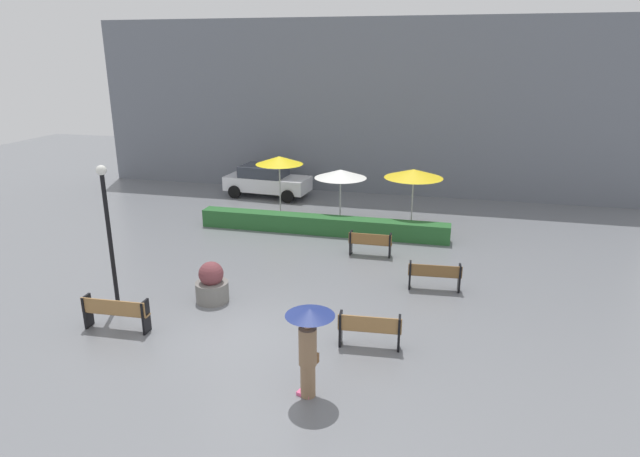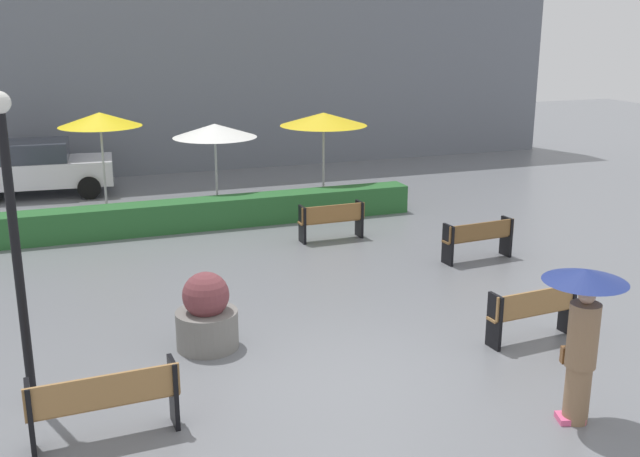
# 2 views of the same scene
# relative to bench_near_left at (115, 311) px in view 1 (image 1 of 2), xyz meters

# --- Properties ---
(ground_plane) EXTENTS (60.00, 60.00, 0.00)m
(ground_plane) POSITION_rel_bench_near_left_xyz_m (3.46, 0.71, -0.54)
(ground_plane) COLOR slate
(bench_near_left) EXTENTS (1.81, 0.43, 0.90)m
(bench_near_left) POSITION_rel_bench_near_left_xyz_m (0.00, 0.00, 0.00)
(bench_near_left) COLOR #9E7242
(bench_near_left) RESTS_ON ground
(bench_near_right) EXTENTS (1.57, 0.44, 0.88)m
(bench_near_right) POSITION_rel_bench_near_left_xyz_m (6.58, 0.71, -0.01)
(bench_near_right) COLOR #9E7242
(bench_near_right) RESTS_ON ground
(bench_far_right) EXTENTS (1.62, 0.48, 0.85)m
(bench_far_right) POSITION_rel_bench_near_left_xyz_m (7.97, 4.60, -0.03)
(bench_far_right) COLOR brown
(bench_far_right) RESTS_ON ground
(bench_back_row) EXTENTS (1.54, 0.40, 0.85)m
(bench_back_row) POSITION_rel_bench_near_left_xyz_m (5.60, 7.07, -0.04)
(bench_back_row) COLOR olive
(bench_back_row) RESTS_ON ground
(pedestrian_with_umbrella) EXTENTS (1.04, 1.04, 2.00)m
(pedestrian_with_umbrella) POSITION_rel_bench_near_left_xyz_m (5.64, -1.52, 0.80)
(pedestrian_with_umbrella) COLOR #8C6B4C
(pedestrian_with_umbrella) RESTS_ON ground
(planter_pot) EXTENTS (0.96, 0.96, 1.22)m
(planter_pot) POSITION_rel_bench_near_left_xyz_m (1.70, 2.23, -0.01)
(planter_pot) COLOR slate
(planter_pot) RESTS_ON ground
(lamp_post) EXTENTS (0.28, 0.28, 4.11)m
(lamp_post) POSITION_rel_bench_near_left_xyz_m (-0.86, 1.33, 1.97)
(lamp_post) COLOR black
(lamp_post) RESTS_ON ground
(patio_umbrella_yellow) EXTENTS (2.08, 2.08, 2.67)m
(patio_umbrella_yellow) POSITION_rel_bench_near_left_xyz_m (0.91, 11.17, 1.95)
(patio_umbrella_yellow) COLOR silver
(patio_umbrella_yellow) RESTS_ON ground
(patio_umbrella_white) EXTENTS (2.19, 2.19, 2.31)m
(patio_umbrella_white) POSITION_rel_bench_near_left_xyz_m (3.73, 10.73, 1.59)
(patio_umbrella_white) COLOR silver
(patio_umbrella_white) RESTS_ON ground
(patio_umbrella_yellow_far) EXTENTS (2.39, 2.39, 2.47)m
(patio_umbrella_yellow_far) POSITION_rel_bench_near_left_xyz_m (6.75, 10.75, 1.75)
(patio_umbrella_yellow_far) COLOR silver
(patio_umbrella_yellow_far) RESTS_ON ground
(hedge_strip) EXTENTS (10.11, 0.70, 0.71)m
(hedge_strip) POSITION_rel_bench_near_left_xyz_m (3.32, 9.11, -0.18)
(hedge_strip) COLOR #28602D
(hedge_strip) RESTS_ON ground
(building_facade) EXTENTS (28.00, 1.20, 8.60)m
(building_facade) POSITION_rel_bench_near_left_xyz_m (3.46, 16.71, 3.76)
(building_facade) COLOR slate
(building_facade) RESTS_ON ground
(parked_car) EXTENTS (4.33, 2.24, 1.57)m
(parked_car) POSITION_rel_bench_near_left_xyz_m (-0.81, 14.26, 0.28)
(parked_car) COLOR silver
(parked_car) RESTS_ON ground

